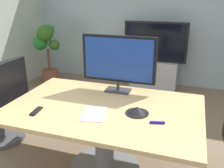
{
  "coord_description": "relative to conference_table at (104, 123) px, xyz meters",
  "views": [
    {
      "loc": [
        0.72,
        -1.99,
        1.82
      ],
      "look_at": [
        -0.06,
        0.36,
        0.9
      ],
      "focal_mm": 39.83,
      "sensor_mm": 36.0,
      "label": 1
    }
  ],
  "objects": [
    {
      "name": "paper_notepad",
      "position": [
        -0.03,
        -0.19,
        0.19
      ],
      "size": [
        0.27,
        0.34,
        0.01
      ],
      "primitive_type": "cube",
      "rotation": [
        0.0,
        0.0,
        0.23
      ],
      "color": "white",
      "rests_on": "conference_table"
    },
    {
      "name": "tv_monitor",
      "position": [
        0.01,
        0.44,
        0.54
      ],
      "size": [
        0.84,
        0.18,
        0.64
      ],
      "color": "#333338",
      "rests_on": "conference_table"
    },
    {
      "name": "remote_control",
      "position": [
        -0.57,
        -0.32,
        0.19
      ],
      "size": [
        0.07,
        0.17,
        0.02
      ],
      "primitive_type": "cube",
      "rotation": [
        0.0,
        0.0,
        0.11
      ],
      "color": "black",
      "rests_on": "conference_table"
    },
    {
      "name": "office_chair_left",
      "position": [
        -1.37,
        0.12,
        -0.11
      ],
      "size": [
        0.6,
        0.57,
        1.09
      ],
      "rotation": [
        0.0,
        0.0,
        -1.58
      ],
      "color": "#4C4C51",
      "rests_on": "ground"
    },
    {
      "name": "potted_plant",
      "position": [
        -2.0,
        2.15,
        0.17
      ],
      "size": [
        0.49,
        0.59,
        1.24
      ],
      "color": "brown",
      "rests_on": "ground"
    },
    {
      "name": "conference_phone",
      "position": [
        0.35,
        -0.05,
        0.22
      ],
      "size": [
        0.22,
        0.22,
        0.07
      ],
      "color": "black",
      "rests_on": "conference_table"
    },
    {
      "name": "wall_back_glass_partition",
      "position": [
        0.06,
        2.98,
        0.82
      ],
      "size": [
        5.27,
        0.1,
        2.77
      ],
      "primitive_type": "cube",
      "color": "#9EB2B7",
      "rests_on": "ground"
    },
    {
      "name": "wall_display_unit",
      "position": [
        0.09,
        2.63,
        -0.12
      ],
      "size": [
        1.2,
        0.36,
        1.31
      ],
      "color": "#B7BABC",
      "rests_on": "ground"
    },
    {
      "name": "whiteboard_marker",
      "position": [
        0.56,
        -0.18,
        0.19
      ],
      "size": [
        0.13,
        0.05,
        0.02
      ],
      "primitive_type": "cube",
      "rotation": [
        0.0,
        0.0,
        0.25
      ],
      "color": "#1919A5",
      "rests_on": "conference_table"
    },
    {
      "name": "conference_table",
      "position": [
        0.0,
        0.0,
        0.0
      ],
      "size": [
        1.91,
        1.23,
        0.75
      ],
      "color": "tan",
      "rests_on": "ground"
    }
  ]
}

